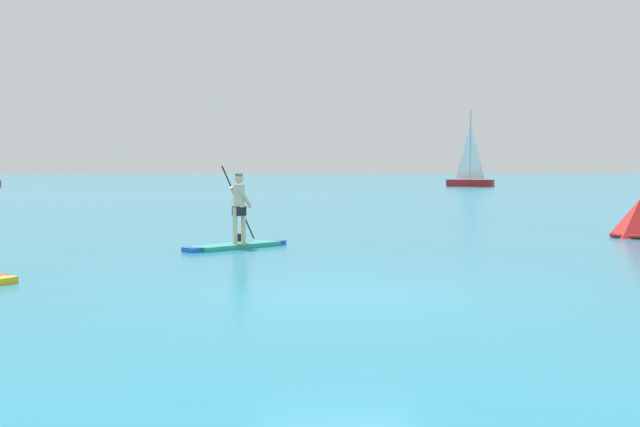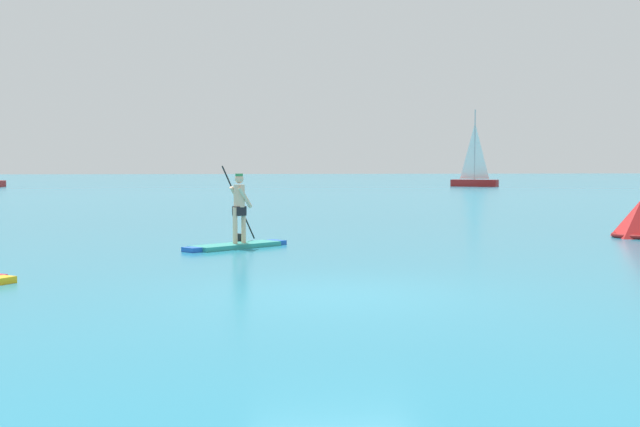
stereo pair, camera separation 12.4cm
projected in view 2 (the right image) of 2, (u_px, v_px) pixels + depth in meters
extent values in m
plane|color=teal|center=(340.00, 295.00, 12.13)|extent=(440.00, 440.00, 0.00)
cube|color=yellow|center=(1.00, 280.00, 13.33)|extent=(0.49, 0.51, 0.11)
cube|color=teal|center=(236.00, 246.00, 19.22)|extent=(2.24, 1.86, 0.11)
cube|color=blue|center=(276.00, 242.00, 20.13)|extent=(0.51, 0.55, 0.11)
cube|color=blue|center=(192.00, 250.00, 18.31)|extent=(0.47, 0.50, 0.11)
cylinder|color=beige|center=(244.00, 225.00, 19.37)|extent=(0.11, 0.11, 0.85)
cylinder|color=beige|center=(235.00, 225.00, 19.18)|extent=(0.11, 0.11, 0.85)
cube|color=black|center=(239.00, 211.00, 19.25)|extent=(0.34, 0.33, 0.22)
cylinder|color=beige|center=(239.00, 196.00, 19.23)|extent=(0.26, 0.26, 0.53)
sphere|color=beige|center=(239.00, 179.00, 19.21)|extent=(0.21, 0.21, 0.21)
cylinder|color=#338C4C|center=(239.00, 175.00, 19.21)|extent=(0.18, 0.18, 0.06)
cylinder|color=beige|center=(237.00, 197.00, 19.38)|extent=(0.37, 0.30, 0.54)
cylinder|color=beige|center=(245.00, 197.00, 19.17)|extent=(0.37, 0.30, 0.54)
cylinder|color=black|center=(239.00, 203.00, 19.80)|extent=(0.85, 0.65, 1.80)
cube|color=black|center=(239.00, 240.00, 19.85)|extent=(0.18, 0.21, 0.32)
cube|color=#A51E1E|center=(474.00, 183.00, 80.59)|extent=(4.38, 3.67, 0.68)
cylinder|color=#B2B2B7|center=(475.00, 145.00, 80.38)|extent=(0.12, 0.12, 6.82)
pyramid|color=white|center=(475.00, 151.00, 80.41)|extent=(1.76, 1.14, 5.47)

